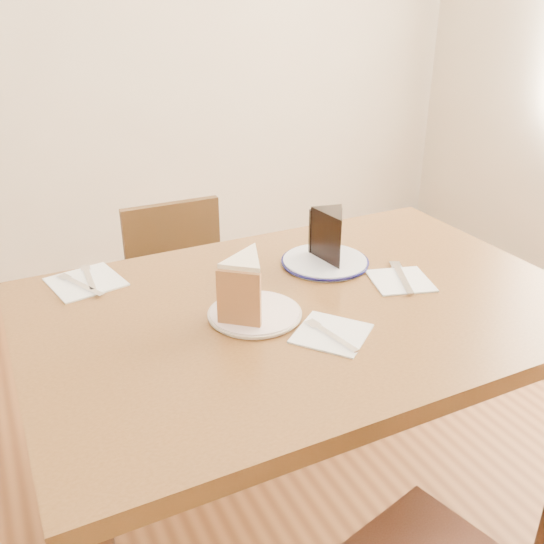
# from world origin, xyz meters

# --- Properties ---
(ground) EXTENTS (4.00, 4.00, 0.00)m
(ground) POSITION_xyz_m (0.00, 0.00, 0.00)
(ground) COLOR #4C2914
(ground) RESTS_ON ground
(table) EXTENTS (1.20, 0.80, 0.75)m
(table) POSITION_xyz_m (0.00, 0.00, 0.65)
(table) COLOR #482B13
(table) RESTS_ON ground
(chair_far) EXTENTS (0.38, 0.38, 0.75)m
(chair_far) POSITION_xyz_m (-0.07, 0.64, 0.42)
(chair_far) COLOR #301E0E
(chair_far) RESTS_ON ground
(plate_cream) EXTENTS (0.19, 0.19, 0.01)m
(plate_cream) POSITION_xyz_m (-0.13, -0.01, 0.76)
(plate_cream) COLOR silver
(plate_cream) RESTS_ON table
(plate_navy) EXTENTS (0.21, 0.21, 0.01)m
(plate_navy) POSITION_xyz_m (0.14, 0.15, 0.76)
(plate_navy) COLOR white
(plate_navy) RESTS_ON table
(carrot_cake) EXTENTS (0.14, 0.15, 0.11)m
(carrot_cake) POSITION_xyz_m (-0.13, 0.01, 0.82)
(carrot_cake) COLOR #F0E3C6
(carrot_cake) RESTS_ON plate_cream
(chocolate_cake) EXTENTS (0.10, 0.13, 0.11)m
(chocolate_cake) POSITION_xyz_m (0.15, 0.14, 0.82)
(chocolate_cake) COLOR black
(chocolate_cake) RESTS_ON plate_navy
(napkin_cream) EXTENTS (0.19, 0.19, 0.00)m
(napkin_cream) POSITION_xyz_m (-0.02, -0.14, 0.75)
(napkin_cream) COLOR white
(napkin_cream) RESTS_ON table
(napkin_navy) EXTENTS (0.17, 0.17, 0.00)m
(napkin_navy) POSITION_xyz_m (0.25, -0.01, 0.75)
(napkin_navy) COLOR white
(napkin_navy) RESTS_ON table
(napkin_spare) EXTENTS (0.18, 0.18, 0.00)m
(napkin_spare) POSITION_xyz_m (-0.41, 0.31, 0.75)
(napkin_spare) COLOR white
(napkin_spare) RESTS_ON table
(fork_cream) EXTENTS (0.04, 0.14, 0.00)m
(fork_cream) POSITION_xyz_m (-0.03, -0.15, 0.76)
(fork_cream) COLOR silver
(fork_cream) RESTS_ON napkin_cream
(knife_navy) EXTENTS (0.09, 0.16, 0.00)m
(knife_navy) POSITION_xyz_m (0.26, -0.00, 0.76)
(knife_navy) COLOR silver
(knife_navy) RESTS_ON napkin_navy
(fork_spare) EXTENTS (0.02, 0.14, 0.00)m
(fork_spare) POSITION_xyz_m (-0.40, 0.32, 0.76)
(fork_spare) COLOR silver
(fork_spare) RESTS_ON napkin_spare
(knife_spare) EXTENTS (0.08, 0.15, 0.00)m
(knife_spare) POSITION_xyz_m (-0.43, 0.29, 0.76)
(knife_spare) COLOR white
(knife_spare) RESTS_ON napkin_spare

